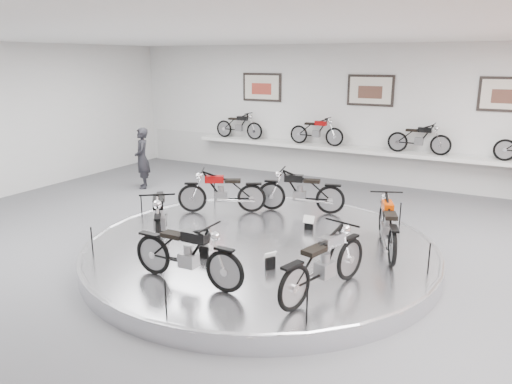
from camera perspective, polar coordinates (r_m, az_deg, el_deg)
The scene contains 20 objects.
floor at distance 9.07m, azimuth -0.40°, elevation -8.18°, with size 16.00×16.00×0.00m, color #505053.
ceiling at distance 8.35m, azimuth -0.45°, elevation 17.95°, with size 16.00×16.00×0.00m, color white.
wall_back at distance 14.94m, azimuth 12.83°, elevation 8.58°, with size 16.00×16.00×0.00m, color silver.
dado_band at distance 15.14m, azimuth 12.49°, elevation 3.11°, with size 15.68×0.04×1.10m, color #BCBCBA.
display_platform at distance 9.25m, azimuth 0.50°, elevation -6.69°, with size 6.40×6.40×0.30m, color silver.
platform_rim at distance 9.21m, azimuth 0.50°, elevation -5.99°, with size 6.40×6.40×0.10m, color #B2B2BA.
shelf at distance 14.79m, azimuth 12.28°, elevation 4.63°, with size 11.00×0.55×0.10m, color silver.
poster_left at distance 16.15m, azimuth 0.67°, elevation 11.89°, with size 1.35×0.06×0.88m, color beige.
poster_center at distance 14.84m, azimuth 12.94°, elevation 11.25°, with size 1.35×0.06×0.88m, color beige.
poster_right at distance 14.29m, azimuth 26.74°, elevation 9.93°, with size 1.35×0.06×0.88m, color beige.
shelf_bike_a at distance 16.38m, azimuth -1.96°, elevation 7.41°, with size 1.22×0.42×0.73m, color black, non-canonical shape.
shelf_bike_b at distance 15.20m, azimuth 6.92°, elevation 6.72°, with size 1.22×0.42×0.73m, color maroon, non-canonical shape.
shelf_bike_c at distance 14.39m, azimuth 18.13°, elevation 5.63°, with size 1.22×0.42×0.73m, color black, non-canonical shape.
bike_a at distance 8.96m, azimuth 14.82°, elevation -3.59°, with size 1.67×0.59×0.98m, color #BA3400, non-canonical shape.
bike_b at distance 10.93m, azimuth 5.12°, elevation 0.15°, with size 1.64×0.58×0.96m, color black, non-canonical shape.
bike_c at distance 10.88m, azimuth -3.94°, elevation 0.10°, with size 1.63×0.58×0.96m, color maroon, non-canonical shape.
bike_d at distance 9.21m, azimuth -11.00°, elevation -2.62°, with size 1.78×0.63×1.05m, color black, non-canonical shape.
bike_e at distance 7.52m, azimuth -7.88°, elevation -6.86°, with size 1.66×0.58×0.97m, color black, non-canonical shape.
bike_f at distance 7.17m, azimuth 7.81°, elevation -7.89°, with size 1.69×0.60×1.00m, color #A7A7AB, non-canonical shape.
visitor at distance 14.45m, azimuth -12.88°, elevation 3.79°, with size 0.63×0.41×1.72m, color black.
Camera 1 is at (4.04, -7.30, 3.56)m, focal length 35.00 mm.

